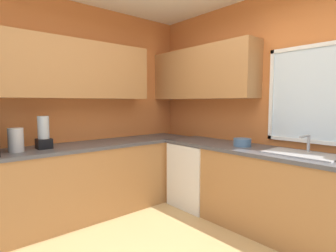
{
  "coord_description": "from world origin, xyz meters",
  "views": [
    {
      "loc": [
        1.51,
        -1.27,
        1.4
      ],
      "look_at": [
        -0.68,
        0.61,
        1.15
      ],
      "focal_mm": 28.56,
      "sensor_mm": 36.0,
      "label": 1
    }
  ],
  "objects_px": {
    "kettle": "(16,140)",
    "sink_assembly": "(302,154)",
    "bowl": "(242,142)",
    "dishwasher": "(198,174)",
    "blender_appliance": "(44,134)"
  },
  "relations": [
    {
      "from": "dishwasher",
      "to": "sink_assembly",
      "type": "bearing_deg",
      "value": 1.54
    },
    {
      "from": "kettle",
      "to": "dishwasher",
      "type": "bearing_deg",
      "value": 72.65
    },
    {
      "from": "dishwasher",
      "to": "bowl",
      "type": "bearing_deg",
      "value": 2.56
    },
    {
      "from": "sink_assembly",
      "to": "blender_appliance",
      "type": "height_order",
      "value": "blender_appliance"
    },
    {
      "from": "kettle",
      "to": "sink_assembly",
      "type": "distance_m",
      "value": 2.88
    },
    {
      "from": "kettle",
      "to": "sink_assembly",
      "type": "height_order",
      "value": "kettle"
    },
    {
      "from": "kettle",
      "to": "bowl",
      "type": "bearing_deg",
      "value": 57.78
    },
    {
      "from": "sink_assembly",
      "to": "blender_appliance",
      "type": "relative_size",
      "value": 1.83
    },
    {
      "from": "bowl",
      "to": "kettle",
      "type": "bearing_deg",
      "value": -122.22
    },
    {
      "from": "dishwasher",
      "to": "kettle",
      "type": "relative_size",
      "value": 3.44
    },
    {
      "from": "dishwasher",
      "to": "blender_appliance",
      "type": "relative_size",
      "value": 2.35
    },
    {
      "from": "dishwasher",
      "to": "kettle",
      "type": "height_order",
      "value": "kettle"
    },
    {
      "from": "sink_assembly",
      "to": "bowl",
      "type": "bearing_deg",
      "value": -179.49
    },
    {
      "from": "kettle",
      "to": "blender_appliance",
      "type": "height_order",
      "value": "blender_appliance"
    },
    {
      "from": "bowl",
      "to": "sink_assembly",
      "type": "bearing_deg",
      "value": 0.51
    }
  ]
}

